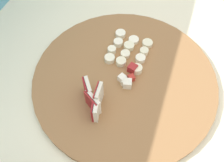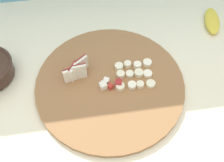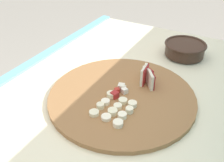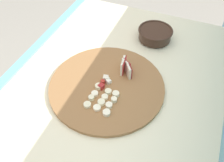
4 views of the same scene
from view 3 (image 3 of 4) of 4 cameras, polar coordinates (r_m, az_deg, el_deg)
name	(u,v)px [view 3 (image 3 of 4)]	position (r m, az deg, el deg)	size (l,w,h in m)	color
cutting_board	(122,96)	(0.81, 2.18, -3.37)	(0.46, 0.46, 0.01)	olive
apple_wedge_fan	(147,76)	(0.85, 7.79, 1.10)	(0.08, 0.06, 0.06)	#A32323
apple_dice_pile	(120,90)	(0.81, 1.72, -2.03)	(0.07, 0.04, 0.02)	#EFE5CC
banana_slice_rows	(115,108)	(0.74, 0.64, -6.05)	(0.13, 0.11, 0.02)	beige
ceramic_bowl	(185,49)	(1.07, 15.83, 6.92)	(0.16, 0.16, 0.06)	#382319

